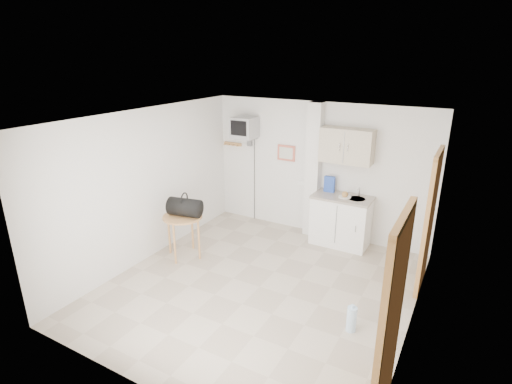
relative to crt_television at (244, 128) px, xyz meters
The scene contains 7 objects.
ground 3.15m from the crt_television, 54.36° to the right, with size 4.50×4.50×0.00m, color #B6A793.
room_envelope 2.60m from the crt_television, 48.84° to the right, with size 4.24×4.54×2.55m.
kitchenette 2.32m from the crt_television, ahead, with size 1.03×0.58×2.10m.
crt_television is the anchor object (origin of this frame).
round_table 2.22m from the crt_television, 94.41° to the right, with size 0.66×0.66×0.74m.
duffel_bag 2.06m from the crt_television, 93.36° to the right, with size 0.59×0.40×0.41m.
water_bottle 4.14m from the crt_television, 38.49° to the right, with size 0.12×0.12×0.37m.
Camera 1 is at (2.48, -4.52, 3.30)m, focal length 28.00 mm.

